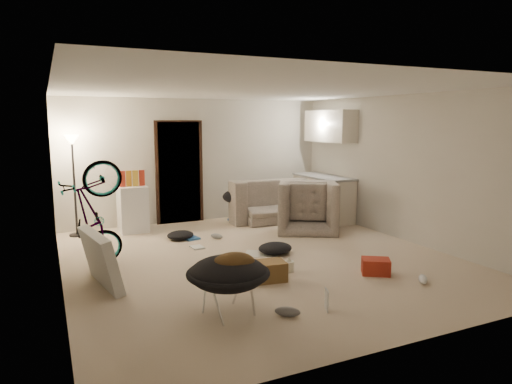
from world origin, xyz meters
name	(u,v)px	position (x,y,z in m)	size (l,w,h in m)	color
floor	(260,259)	(0.00, 0.00, -0.01)	(5.50, 6.00, 0.02)	beige
ceiling	(260,89)	(0.00, 0.00, 2.51)	(5.50, 6.00, 0.02)	white
wall_back	(197,161)	(0.00, 3.01, 1.25)	(5.50, 0.02, 2.50)	beige
wall_front	(407,213)	(0.00, -3.01, 1.25)	(5.50, 0.02, 2.50)	beige
wall_left	(55,188)	(-2.76, 0.00, 1.25)	(0.02, 6.00, 2.50)	beige
wall_right	(405,168)	(2.76, 0.00, 1.25)	(0.02, 6.00, 2.50)	beige
doorway	(179,173)	(-0.40, 2.97, 1.02)	(0.85, 0.10, 2.04)	black
door_trim	(179,173)	(-0.40, 2.94, 1.02)	(0.97, 0.04, 2.10)	black
floor_lamp	(73,164)	(-2.40, 2.65, 1.31)	(0.28, 0.28, 1.81)	black
kitchen_counter	(323,198)	(2.43, 2.00, 0.44)	(0.60, 1.50, 0.88)	beige
counter_top	(324,177)	(2.43, 2.00, 0.90)	(0.64, 1.54, 0.04)	gray
kitchen_uppers	(330,126)	(2.56, 2.00, 1.95)	(0.38, 1.40, 0.65)	beige
sofa	(277,203)	(1.58, 2.45, 0.33)	(2.23, 0.87, 0.65)	#3A423B
armchair	(307,211)	(1.65, 1.37, 0.35)	(1.09, 0.95, 0.71)	#3A423B
bicycle	(93,239)	(-2.30, 0.61, 0.41)	(0.54, 1.55, 0.82)	black
book_asset	(328,312)	(-0.18, -2.11, 0.01)	(0.17, 0.24, 0.02)	#A32818
mini_fridge	(133,209)	(-1.42, 2.55, 0.43)	(0.51, 0.51, 0.86)	white
snack_box_0	(122,179)	(-1.59, 2.55, 1.00)	(0.10, 0.07, 0.30)	#A32818
snack_box_1	(129,179)	(-1.47, 2.55, 1.00)	(0.10, 0.07, 0.30)	#B87117
snack_box_2	(135,178)	(-1.35, 2.55, 1.00)	(0.10, 0.07, 0.30)	gold
snack_box_3	(142,178)	(-1.23, 2.55, 1.00)	(0.10, 0.07, 0.30)	#A32818
saucer_chair	(228,281)	(-1.17, -1.68, 0.38)	(0.89, 0.89, 0.63)	silver
hoodie	(234,263)	(-1.12, -1.71, 0.57)	(0.48, 0.40, 0.22)	#4A3319
sofa_drape	(236,196)	(0.63, 2.45, 0.54)	(0.56, 0.46, 0.28)	black
tv_box	(100,259)	(-2.30, -0.22, 0.35)	(0.13, 1.06, 0.70)	silver
drink_case_a	(268,271)	(-0.31, -0.91, 0.13)	(0.44, 0.31, 0.25)	brown
drink_case_b	(376,266)	(1.12, -1.30, 0.11)	(0.37, 0.27, 0.21)	#A32818
juicer	(289,265)	(0.11, -0.71, 0.08)	(0.14, 0.14, 0.21)	white
newspaper	(262,254)	(0.13, 0.20, 0.00)	(0.39, 0.51, 0.01)	silver
book_blue	(190,238)	(-0.61, 1.58, 0.02)	(0.24, 0.32, 0.03)	#3065AE
book_white	(197,247)	(-0.68, 0.96, 0.01)	(0.18, 0.24, 0.02)	silver
shoe_0	(234,219)	(0.61, 2.55, 0.05)	(0.29, 0.12, 0.11)	#3065AE
shoe_1	(217,236)	(-0.19, 1.38, 0.05)	(0.25, 0.10, 0.09)	slate
shoe_3	(288,312)	(-0.62, -1.99, 0.05)	(0.28, 0.11, 0.10)	slate
shoe_4	(423,279)	(1.45, -1.83, 0.05)	(0.27, 0.11, 0.10)	white
clothes_lump_a	(275,248)	(0.33, 0.13, 0.09)	(0.54, 0.46, 0.17)	black
clothes_lump_b	(180,235)	(-0.77, 1.62, 0.07)	(0.48, 0.42, 0.15)	black
clothes_lump_c	(234,261)	(-0.46, -0.12, 0.06)	(0.39, 0.33, 0.12)	silver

